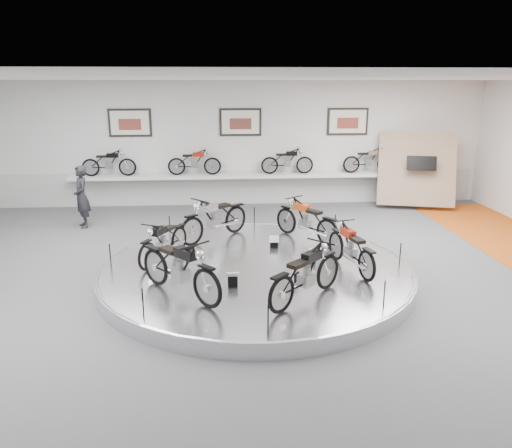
{
  "coord_description": "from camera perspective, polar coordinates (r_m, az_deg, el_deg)",
  "views": [
    {
      "loc": [
        -0.7,
        -9.31,
        3.94
      ],
      "look_at": [
        0.03,
        0.6,
        1.1
      ],
      "focal_mm": 35.0,
      "sensor_mm": 36.0,
      "label": 1
    }
  ],
  "objects": [
    {
      "name": "shelf_bike_a",
      "position": [
        16.58,
        -16.46,
        6.52
      ],
      "size": [
        1.22,
        0.43,
        0.73
      ],
      "primitive_type": null,
      "color": "black",
      "rests_on": "shelf"
    },
    {
      "name": "bike_a",
      "position": [
        11.88,
        5.76,
        0.49
      ],
      "size": [
        1.49,
        1.71,
        0.99
      ],
      "primitive_type": null,
      "rotation": [
        0.0,
        0.0,
        2.21
      ],
      "color": "#C94711",
      "rests_on": "display_platform"
    },
    {
      "name": "ceiling",
      "position": [
        9.34,
        0.08,
        16.3
      ],
      "size": [
        16.0,
        16.0,
        0.0
      ],
      "primitive_type": "plane",
      "rotation": [
        3.14,
        0.0,
        0.0
      ],
      "color": "white",
      "rests_on": "wall_back"
    },
    {
      "name": "poster_left",
      "position": [
        16.56,
        -14.22,
        11.15
      ],
      "size": [
        1.35,
        0.06,
        0.88
      ],
      "primitive_type": "cube",
      "color": "silver",
      "rests_on": "wall_back"
    },
    {
      "name": "bike_e",
      "position": [
        8.58,
        5.73,
        -5.66
      ],
      "size": [
        1.62,
        1.59,
        0.99
      ],
      "primitive_type": null,
      "rotation": [
        0.0,
        0.0,
        7.05
      ],
      "color": "black",
      "rests_on": "display_platform"
    },
    {
      "name": "poster_right",
      "position": [
        16.85,
        10.44,
        11.45
      ],
      "size": [
        1.35,
        0.06,
        0.88
      ],
      "primitive_type": "cube",
      "color": "silver",
      "rests_on": "wall_back"
    },
    {
      "name": "poster_center",
      "position": [
        16.33,
        -1.79,
        11.56
      ],
      "size": [
        1.35,
        0.06,
        0.88
      ],
      "primitive_type": "cube",
      "color": "silver",
      "rests_on": "wall_back"
    },
    {
      "name": "wall_back",
      "position": [
        16.44,
        -1.77,
        9.14
      ],
      "size": [
        16.0,
        0.0,
        16.0
      ],
      "primitive_type": "plane",
      "rotation": [
        1.57,
        0.0,
        0.0
      ],
      "color": "silver",
      "rests_on": "floor"
    },
    {
      "name": "shelf_bike_d",
      "position": [
        16.93,
        12.75,
        6.96
      ],
      "size": [
        1.22,
        0.43,
        0.73
      ],
      "primitive_type": null,
      "color": "silver",
      "rests_on": "shelf"
    },
    {
      "name": "bike_d",
      "position": [
        8.81,
        -8.71,
        -4.93
      ],
      "size": [
        1.69,
        1.76,
        1.06
      ],
      "primitive_type": null,
      "rotation": [
        0.0,
        0.0,
        5.45
      ],
      "color": "black",
      "rests_on": "display_platform"
    },
    {
      "name": "shelf",
      "position": [
        16.29,
        -1.69,
        5.52
      ],
      "size": [
        11.0,
        0.55,
        0.1
      ],
      "primitive_type": "cube",
      "color": "silver",
      "rests_on": "wall_back"
    },
    {
      "name": "wall_front",
      "position": [
        3.1,
        10.69,
        -23.13
      ],
      "size": [
        16.0,
        0.0,
        16.0
      ],
      "primitive_type": "plane",
      "rotation": [
        -1.57,
        0.0,
        0.0
      ],
      "color": "silver",
      "rests_on": "floor"
    },
    {
      "name": "display_platform",
      "position": [
        10.35,
        -0.05,
        -5.54
      ],
      "size": [
        6.4,
        6.4,
        0.3
      ],
      "primitive_type": "cylinder",
      "color": "silver",
      "rests_on": "floor"
    },
    {
      "name": "bike_b",
      "position": [
        11.9,
        -4.78,
        0.69
      ],
      "size": [
        1.73,
        1.68,
        1.05
      ],
      "primitive_type": null,
      "rotation": [
        0.0,
        0.0,
        3.89
      ],
      "color": "silver",
      "rests_on": "display_platform"
    },
    {
      "name": "dado_band",
      "position": [
        16.65,
        -1.73,
        4.17
      ],
      "size": [
        15.68,
        0.04,
        1.1
      ],
      "primitive_type": "cube",
      "color": "#BCBCBA",
      "rests_on": "floor"
    },
    {
      "name": "floor",
      "position": [
        10.13,
        0.07,
        -6.95
      ],
      "size": [
        16.0,
        16.0,
        0.0
      ],
      "primitive_type": "plane",
      "color": "#4E4E51",
      "rests_on": "ground"
    },
    {
      "name": "bike_c",
      "position": [
        10.6,
        -10.53,
        -1.89
      ],
      "size": [
        1.17,
        1.59,
        0.89
      ],
      "primitive_type": null,
      "rotation": [
        0.0,
        0.0,
        4.24
      ],
      "color": "black",
      "rests_on": "display_platform"
    },
    {
      "name": "display_panel",
      "position": [
        16.86,
        17.88,
        5.98
      ],
      "size": [
        2.56,
        1.52,
        2.3
      ],
      "primitive_type": "cube",
      "rotation": [
        -0.35,
        0.0,
        -0.26
      ],
      "color": "#967D61",
      "rests_on": "floor"
    },
    {
      "name": "visitor",
      "position": [
        14.68,
        -19.3,
        2.96
      ],
      "size": [
        0.65,
        0.75,
        1.74
      ],
      "primitive_type": "imported",
      "rotation": [
        0.0,
        0.0,
        -1.13
      ],
      "color": "black",
      "rests_on": "floor"
    },
    {
      "name": "platform_rim",
      "position": [
        10.31,
        -0.05,
        -4.92
      ],
      "size": [
        6.4,
        6.4,
        0.1
      ],
      "primitive_type": "torus",
      "color": "#B2B2BA",
      "rests_on": "display_platform"
    },
    {
      "name": "bike_f",
      "position": [
        10.11,
        10.8,
        -2.65
      ],
      "size": [
        0.92,
        1.68,
        0.94
      ],
      "primitive_type": null,
      "rotation": [
        0.0,
        0.0,
        8.09
      ],
      "color": "#9B1B0C",
      "rests_on": "display_platform"
    },
    {
      "name": "shelf_bike_b",
      "position": [
        16.23,
        -7.04,
        6.85
      ],
      "size": [
        1.22,
        0.43,
        0.73
      ],
      "primitive_type": null,
      "color": "#9B1B0C",
      "rests_on": "shelf"
    },
    {
      "name": "shelf_bike_c",
      "position": [
        16.36,
        3.59,
        7.01
      ],
      "size": [
        1.22,
        0.43,
        0.73
      ],
      "primitive_type": null,
      "color": "black",
      "rests_on": "shelf"
    }
  ]
}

